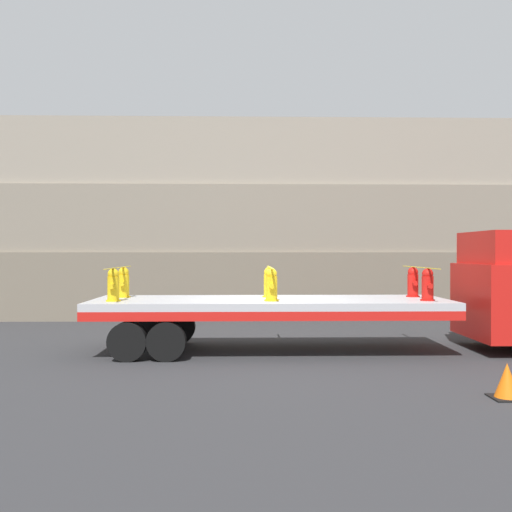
% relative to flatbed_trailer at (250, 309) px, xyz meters
% --- Properties ---
extents(ground_plane, '(120.00, 120.00, 0.00)m').
position_rel_flatbed_trailer_xyz_m(ground_plane, '(0.49, 0.00, -1.00)').
color(ground_plane, '#2D2D30').
extents(rock_cliff, '(60.00, 3.30, 6.95)m').
position_rel_flatbed_trailer_xyz_m(rock_cliff, '(0.49, 7.46, 2.48)').
color(rock_cliff, '#706656').
rests_on(rock_cliff, ground_plane).
extents(flatbed_trailer, '(8.27, 2.62, 1.22)m').
position_rel_flatbed_trailer_xyz_m(flatbed_trailer, '(0.00, 0.00, 0.00)').
color(flatbed_trailer, '#B2B2B7').
rests_on(flatbed_trailer, ground_plane).
extents(fire_hydrant_yellow_near_0, '(0.33, 0.46, 0.73)m').
position_rel_flatbed_trailer_xyz_m(fire_hydrant_yellow_near_0, '(-3.05, -0.55, 0.58)').
color(fire_hydrant_yellow_near_0, gold).
rests_on(fire_hydrant_yellow_near_0, flatbed_trailer).
extents(fire_hydrant_yellow_far_0, '(0.33, 0.46, 0.73)m').
position_rel_flatbed_trailer_xyz_m(fire_hydrant_yellow_far_0, '(-3.05, 0.55, 0.58)').
color(fire_hydrant_yellow_far_0, gold).
rests_on(fire_hydrant_yellow_far_0, flatbed_trailer).
extents(fire_hydrant_yellow_near_1, '(0.33, 0.46, 0.73)m').
position_rel_flatbed_trailer_xyz_m(fire_hydrant_yellow_near_1, '(0.49, -0.55, 0.58)').
color(fire_hydrant_yellow_near_1, gold).
rests_on(fire_hydrant_yellow_near_1, flatbed_trailer).
extents(fire_hydrant_yellow_far_1, '(0.33, 0.46, 0.73)m').
position_rel_flatbed_trailer_xyz_m(fire_hydrant_yellow_far_1, '(0.49, 0.55, 0.58)').
color(fire_hydrant_yellow_far_1, gold).
rests_on(fire_hydrant_yellow_far_1, flatbed_trailer).
extents(fire_hydrant_red_near_2, '(0.33, 0.46, 0.73)m').
position_rel_flatbed_trailer_xyz_m(fire_hydrant_red_near_2, '(4.02, -0.55, 0.58)').
color(fire_hydrant_red_near_2, red).
rests_on(fire_hydrant_red_near_2, flatbed_trailer).
extents(fire_hydrant_red_far_2, '(0.33, 0.46, 0.73)m').
position_rel_flatbed_trailer_xyz_m(fire_hydrant_red_far_2, '(4.02, 0.55, 0.58)').
color(fire_hydrant_red_far_2, red).
rests_on(fire_hydrant_red_far_2, flatbed_trailer).
extents(cargo_strap_rear, '(0.05, 2.72, 0.01)m').
position_rel_flatbed_trailer_xyz_m(cargo_strap_rear, '(-3.05, 0.00, 0.97)').
color(cargo_strap_rear, yellow).
rests_on(cargo_strap_rear, fire_hydrant_yellow_near_0).
extents(cargo_strap_middle, '(0.05, 2.72, 0.01)m').
position_rel_flatbed_trailer_xyz_m(cargo_strap_middle, '(0.49, 0.00, 0.97)').
color(cargo_strap_middle, yellow).
rests_on(cargo_strap_middle, fire_hydrant_yellow_near_1).
extents(cargo_strap_front, '(0.05, 2.72, 0.01)m').
position_rel_flatbed_trailer_xyz_m(cargo_strap_front, '(4.02, 0.00, 0.97)').
color(cargo_strap_front, yellow).
rests_on(cargo_strap_front, fire_hydrant_red_near_2).
extents(traffic_cone, '(0.51, 0.51, 0.57)m').
position_rel_flatbed_trailer_xyz_m(traffic_cone, '(4.03, -4.42, -0.72)').
color(traffic_cone, black).
rests_on(traffic_cone, ground_plane).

